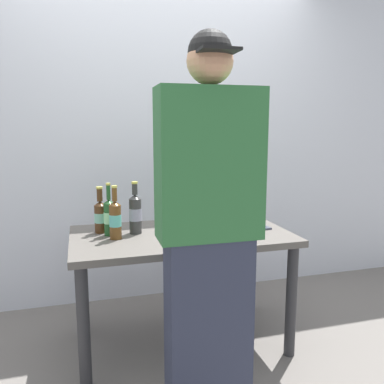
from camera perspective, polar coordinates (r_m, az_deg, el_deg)
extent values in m
plane|color=slate|center=(2.70, -1.54, -21.00)|extent=(8.00, 8.00, 0.00)
cube|color=#56514C|center=(2.42, -1.61, -6.38)|extent=(1.31, 0.74, 0.04)
cylinder|color=#2D2D30|center=(2.20, -15.43, -18.67)|extent=(0.06, 0.06, 0.69)
cylinder|color=#2D2D30|center=(2.50, 14.19, -15.11)|extent=(0.06, 0.06, 0.69)
cylinder|color=#2D2D30|center=(2.76, -15.62, -12.69)|extent=(0.06, 0.06, 0.69)
cylinder|color=#2D2D30|center=(3.00, 8.17, -10.60)|extent=(0.06, 0.06, 0.69)
cube|color=#383D4C|center=(2.55, 7.19, -5.03)|extent=(0.33, 0.27, 0.01)
cube|color=#232326|center=(2.53, 7.41, -4.95)|extent=(0.27, 0.17, 0.00)
cube|color=#383D4C|center=(2.67, 5.39, -2.06)|extent=(0.31, 0.14, 0.20)
cube|color=black|center=(2.67, 5.43, -2.07)|extent=(0.29, 0.13, 0.18)
cylinder|color=#472B14|center=(2.47, -13.13, -3.83)|extent=(0.07, 0.07, 0.17)
cone|color=#472B14|center=(2.45, -13.21, -1.60)|extent=(0.07, 0.07, 0.03)
cylinder|color=#472B14|center=(2.44, -13.26, -0.42)|extent=(0.03, 0.03, 0.08)
cylinder|color=#BFB74C|center=(2.43, -13.30, 0.60)|extent=(0.04, 0.04, 0.01)
cylinder|color=#7ABDA2|center=(2.46, -13.14, -3.63)|extent=(0.07, 0.07, 0.06)
cylinder|color=#333333|center=(2.41, -8.21, -3.49)|extent=(0.07, 0.07, 0.21)
cone|color=#333333|center=(2.38, -8.28, -0.68)|extent=(0.07, 0.07, 0.03)
cylinder|color=#333333|center=(2.37, -8.31, 0.41)|extent=(0.03, 0.03, 0.07)
cylinder|color=#BFB74C|center=(2.37, -8.33, 1.35)|extent=(0.04, 0.04, 0.01)
cylinder|color=#908DA4|center=(2.40, -8.22, -3.24)|extent=(0.08, 0.08, 0.07)
cylinder|color=brown|center=(2.31, -11.05, -4.30)|extent=(0.07, 0.07, 0.20)
cone|color=brown|center=(2.29, -11.14, -1.60)|extent=(0.07, 0.07, 0.02)
cylinder|color=brown|center=(2.28, -11.18, -0.35)|extent=(0.03, 0.03, 0.08)
cylinder|color=#BFB74C|center=(2.27, -11.22, 0.76)|extent=(0.03, 0.03, 0.01)
cylinder|color=#58B7A8|center=(2.31, -11.06, -4.06)|extent=(0.07, 0.07, 0.07)
cylinder|color=#1E5123|center=(2.39, -11.90, -3.89)|extent=(0.06, 0.06, 0.19)
cone|color=#1E5123|center=(2.37, -11.99, -1.35)|extent=(0.06, 0.06, 0.02)
cylinder|color=#1E5123|center=(2.36, -12.04, -0.05)|extent=(0.02, 0.02, 0.09)
cylinder|color=#BFB74C|center=(2.35, -12.08, 1.13)|extent=(0.03, 0.03, 0.01)
cylinder|color=#98E09C|center=(2.39, -11.91, -3.67)|extent=(0.06, 0.06, 0.07)
cube|color=#2D3347|center=(1.95, 2.35, -19.13)|extent=(0.39, 0.20, 0.88)
cube|color=#2D6B38|center=(1.72, 2.52, 4.01)|extent=(0.46, 0.21, 0.66)
sphere|color=tan|center=(1.73, 2.63, 18.44)|extent=(0.20, 0.20, 0.20)
sphere|color=black|center=(1.74, 2.64, 19.57)|extent=(0.19, 0.19, 0.19)
cube|color=black|center=(1.63, 3.92, 19.88)|extent=(0.16, 0.11, 0.01)
cube|color=silver|center=(3.15, -5.50, 8.14)|extent=(6.00, 0.10, 2.60)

